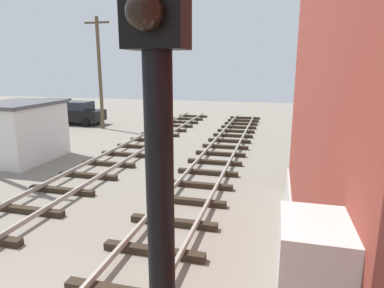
# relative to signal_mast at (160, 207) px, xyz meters

# --- Properties ---
(signal_mast) EXTENTS (0.36, 0.40, 5.55)m
(signal_mast) POSITION_rel_signal_mast_xyz_m (0.00, 0.00, 0.00)
(signal_mast) COLOR black
(signal_mast) RESTS_ON ground
(control_hut) EXTENTS (3.00, 3.80, 2.76)m
(control_hut) POSITION_rel_signal_mast_xyz_m (-11.03, 11.14, -2.09)
(control_hut) COLOR silver
(control_hut) RESTS_ON ground
(parked_car_black) EXTENTS (4.20, 2.04, 1.76)m
(parked_car_black) POSITION_rel_signal_mast_xyz_m (-14.32, 20.79, -2.58)
(parked_car_black) COLOR black
(parked_car_black) RESTS_ON ground
(parked_car_blue) EXTENTS (4.20, 2.04, 1.76)m
(parked_car_blue) POSITION_rel_signal_mast_xyz_m (-17.35, 22.24, -2.58)
(parked_car_blue) COLOR #23389E
(parked_car_blue) RESTS_ON ground
(utility_pole_far) EXTENTS (1.80, 0.24, 7.66)m
(utility_pole_far) POSITION_rel_signal_mast_xyz_m (-11.44, 19.62, 0.54)
(utility_pole_far) COLOR brown
(utility_pole_far) RESTS_ON ground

